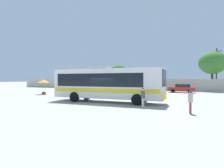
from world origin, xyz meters
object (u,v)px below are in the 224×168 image
object	(u,v)px
attendant_by_bus_door	(143,96)
roadside_tree_midright	(213,63)
vendor_umbrella_secondary_orange	(44,82)
parked_car_second_black	(142,87)
parked_car_leftmost_silver	(115,87)
roadside_tree_midleft	(153,74)
roadside_tree_left	(119,73)
utility_pole_near	(212,70)
passenger_waiting_on_apron	(190,100)
utility_pole_far	(217,69)
parked_car_third_red	(182,88)
coach_bus_white_yellow	(106,83)

from	to	relation	value
attendant_by_bus_door	roadside_tree_midright	bearing A→B (deg)	78.67
attendant_by_bus_door	vendor_umbrella_secondary_orange	bearing A→B (deg)	160.60
attendant_by_bus_door	roadside_tree_midright	distance (m)	28.27
parked_car_second_black	roadside_tree_midright	distance (m)	14.86
parked_car_leftmost_silver	roadside_tree_midleft	bearing A→B (deg)	51.91
vendor_umbrella_secondary_orange	roadside_tree_left	bearing A→B (deg)	83.67
utility_pole_near	parked_car_leftmost_silver	bearing A→B (deg)	-159.72
passenger_waiting_on_apron	parked_car_second_black	xyz separation A→B (m)	(-10.40, 21.42, -0.15)
parked_car_second_black	roadside_tree_midleft	world-z (taller)	roadside_tree_midleft
utility_pole_far	attendant_by_bus_door	bearing A→B (deg)	-102.92
utility_pole_far	roadside_tree_midleft	world-z (taller)	utility_pole_far
parked_car_leftmost_silver	parked_car_third_red	distance (m)	13.05
attendant_by_bus_door	passenger_waiting_on_apron	xyz separation A→B (m)	(3.78, -1.25, 0.01)
coach_bus_white_yellow	parked_car_second_black	distance (m)	18.39
utility_pole_far	coach_bus_white_yellow	bearing A→B (deg)	-113.36
roadside_tree_midleft	roadside_tree_midright	world-z (taller)	roadside_tree_midright
attendant_by_bus_door	parked_car_third_red	bearing A→B (deg)	88.27
coach_bus_white_yellow	vendor_umbrella_secondary_orange	world-z (taller)	coach_bus_white_yellow
passenger_waiting_on_apron	parked_car_second_black	bearing A→B (deg)	115.90
parked_car_leftmost_silver	utility_pole_near	xyz separation A→B (m)	(17.77, 6.56, 3.28)
utility_pole_near	utility_pole_far	world-z (taller)	utility_pole_far
passenger_waiting_on_apron	roadside_tree_midleft	xyz separation A→B (m)	(-10.36, 28.82, 2.56)
passenger_waiting_on_apron	parked_car_third_red	bearing A→B (deg)	98.36
utility_pole_near	roadside_tree_midright	xyz separation A→B (m)	(0.15, 0.67, 1.53)
parked_car_third_red	utility_pole_near	distance (m)	8.57
utility_pole_far	passenger_waiting_on_apron	bearing A→B (deg)	-94.84
coach_bus_white_yellow	parked_car_second_black	bearing A→B (deg)	96.29
parked_car_leftmost_silver	roadside_tree_midleft	xyz separation A→B (m)	(5.86, 7.48, 2.68)
coach_bus_white_yellow	parked_car_leftmost_silver	world-z (taller)	coach_bus_white_yellow
parked_car_second_black	utility_pole_near	distance (m)	13.99
parked_car_leftmost_silver	utility_pole_far	size ratio (longest dim) A/B	0.55
parked_car_second_black	roadside_tree_left	bearing A→B (deg)	135.88
passenger_waiting_on_apron	parked_car_second_black	world-z (taller)	passenger_waiting_on_apron
parked_car_second_black	utility_pole_far	bearing A→B (deg)	27.63
passenger_waiting_on_apron	roadside_tree_left	xyz separation A→B (m)	(-19.51, 30.26, 3.02)
utility_pole_near	roadside_tree_midright	bearing A→B (deg)	77.72
utility_pole_far	roadside_tree_midleft	distance (m)	12.78
vendor_umbrella_secondary_orange	parked_car_third_red	xyz separation A→B (m)	(18.85, 13.89, -1.20)
utility_pole_near	roadside_tree_left	bearing A→B (deg)	173.63
parked_car_third_red	utility_pole_far	bearing A→B (deg)	49.73
passenger_waiting_on_apron	parked_car_third_red	world-z (taller)	passenger_waiting_on_apron
parked_car_leftmost_silver	vendor_umbrella_secondary_orange	bearing A→B (deg)	-112.99
vendor_umbrella_secondary_orange	parked_car_leftmost_silver	world-z (taller)	vendor_umbrella_secondary_orange
coach_bus_white_yellow	utility_pole_far	distance (m)	27.26
parked_car_second_black	parked_car_third_red	distance (m)	7.23
passenger_waiting_on_apron	utility_pole_far	size ratio (longest dim) A/B	0.20
parked_car_third_red	passenger_waiting_on_apron	bearing A→B (deg)	-81.64
vendor_umbrella_secondary_orange	roadside_tree_left	size ratio (longest dim) A/B	0.39
parked_car_second_black	parked_car_third_red	bearing A→B (deg)	1.11
roadside_tree_left	roadside_tree_midleft	bearing A→B (deg)	-8.93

